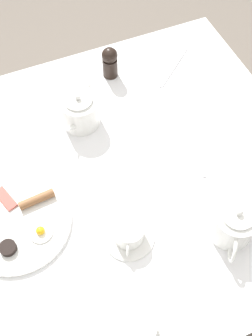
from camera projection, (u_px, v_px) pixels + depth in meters
ground_plane at (126, 251)px, 1.79m from camera, size 8.00×8.00×0.00m
table at (126, 181)px, 1.23m from camera, size 1.07×1.13×0.71m
breakfast_plate at (17, 222)px, 1.09m from camera, size 0.31×0.31×0.04m
teapot_near at (233, 223)px, 1.04m from camera, size 0.19×0.13×0.13m
teapot_far at (80, 111)px, 1.24m from camera, size 0.17×0.15×0.13m
teacup_with_saucer_left at (139, 328)px, 0.93m from camera, size 0.14×0.14×0.06m
teacup_with_saucer_right at (129, 233)px, 1.05m from camera, size 0.14×0.14×0.06m
pepper_grinder at (110, 62)px, 1.34m from camera, size 0.05×0.05×0.12m
fork_by_plate at (196, 152)px, 1.22m from camera, size 0.18×0.05×0.00m
knife_by_plate at (173, 68)px, 1.41m from camera, size 0.15×0.18×0.00m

